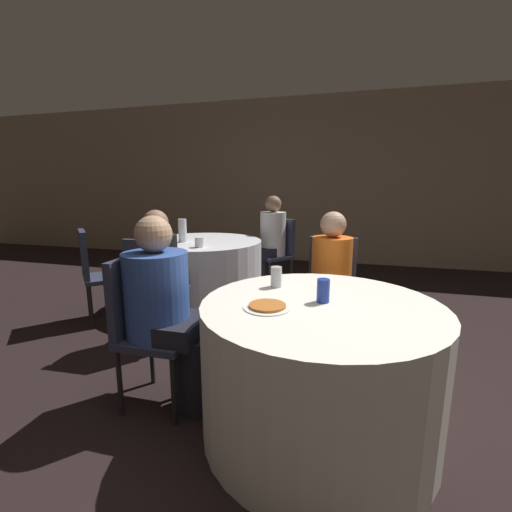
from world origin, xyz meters
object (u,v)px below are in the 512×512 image
at_px(table_far, 202,272).
at_px(person_white_shirt, 268,244).
at_px(chair_far_northeast, 279,247).
at_px(chair_near_west, 144,318).
at_px(soda_can_blue, 323,291).
at_px(chair_near_north, 331,284).
at_px(person_blue_shirt, 167,311).
at_px(person_black_shirt, 163,274).
at_px(pizza_plate_near, 267,306).
at_px(soda_can_silver, 276,277).
at_px(chair_far_southwest, 95,268).
at_px(bottle_far, 182,230).
at_px(person_orange_shirt, 330,287).
at_px(chair_far_south, 153,283).
at_px(table_near, 318,368).

distance_m(table_far, person_white_shirt, 0.96).
bearing_deg(chair_far_northeast, person_white_shirt, 90.00).
distance_m(chair_near_west, soda_can_blue, 1.07).
distance_m(chair_near_north, person_blue_shirt, 1.37).
distance_m(chair_near_west, person_black_shirt, 0.94).
relative_size(pizza_plate_near, soda_can_silver, 1.97).
xyz_separation_m(chair_far_southwest, bottle_far, (0.62, 0.63, 0.31)).
bearing_deg(person_orange_shirt, person_blue_shirt, 44.99).
bearing_deg(bottle_far, person_blue_shirt, -65.41).
bearing_deg(person_black_shirt, chair_far_southwest, 165.99).
height_order(person_blue_shirt, bottle_far, person_blue_shirt).
height_order(chair_near_north, person_white_shirt, person_white_shirt).
xyz_separation_m(chair_far_south, person_orange_shirt, (1.40, 0.19, 0.02)).
bearing_deg(soda_can_silver, chair_far_south, 158.63).
bearing_deg(table_near, person_white_shirt, 109.57).
bearing_deg(table_near, chair_far_southwest, 156.33).
bearing_deg(chair_near_west, pizza_plate_near, 80.39).
relative_size(chair_far_southwest, person_blue_shirt, 0.79).
distance_m(table_near, chair_near_north, 1.05).
xyz_separation_m(chair_near_west, person_white_shirt, (0.16, 2.48, 0.06)).
bearing_deg(person_blue_shirt, chair_near_west, -90.00).
xyz_separation_m(person_blue_shirt, soda_can_silver, (0.59, 0.25, 0.19)).
height_order(person_orange_shirt, person_blue_shirt, person_blue_shirt).
xyz_separation_m(chair_near_west, chair_far_southwest, (-1.21, 1.01, 0.00)).
bearing_deg(chair_far_southwest, person_orange_shirt, 41.88).
distance_m(chair_near_north, soda_can_silver, 0.88).
xyz_separation_m(chair_near_west, soda_can_silver, (0.75, 0.25, 0.24)).
height_order(table_far, person_orange_shirt, person_orange_shirt).
bearing_deg(chair_far_southwest, pizza_plate_near, 15.64).
xyz_separation_m(person_orange_shirt, person_black_shirt, (-1.41, -0.03, 0.01)).
height_order(chair_near_west, chair_far_southwest, same).
height_order(chair_far_south, chair_far_northeast, same).
relative_size(table_far, chair_far_southwest, 1.48).
xyz_separation_m(chair_far_northeast, soda_can_silver, (0.48, -2.34, 0.24)).
relative_size(person_orange_shirt, soda_can_blue, 9.23).
xyz_separation_m(person_white_shirt, person_blue_shirt, (-0.01, -2.47, -0.01)).
bearing_deg(chair_far_southwest, chair_near_north, 46.27).
xyz_separation_m(chair_far_northeast, chair_far_southwest, (-1.48, -1.59, 0.00)).
bearing_deg(chair_far_northeast, soda_can_silver, 142.38).
height_order(chair_far_northeast, person_blue_shirt, person_blue_shirt).
height_order(pizza_plate_near, soda_can_blue, soda_can_blue).
bearing_deg(chair_far_northeast, chair_near_north, 157.06).
xyz_separation_m(person_black_shirt, soda_can_silver, (1.13, -0.60, 0.21)).
bearing_deg(person_orange_shirt, chair_near_west, 40.40).
bearing_deg(soda_can_blue, chair_near_north, 90.69).
distance_m(chair_near_west, chair_far_south, 0.79).
distance_m(table_near, person_black_shirt, 1.66).
height_order(chair_far_south, person_blue_shirt, person_blue_shirt).
relative_size(person_white_shirt, pizza_plate_near, 4.99).
relative_size(chair_near_west, person_white_shirt, 0.76).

